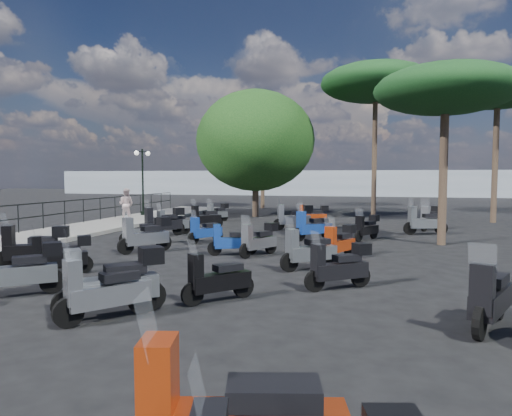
% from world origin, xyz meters
% --- Properties ---
extents(ground, '(120.00, 120.00, 0.00)m').
position_xyz_m(ground, '(0.00, 0.00, 0.00)').
color(ground, black).
rests_on(ground, ground).
extents(sidewalk, '(3.00, 30.00, 0.15)m').
position_xyz_m(sidewalk, '(-6.50, 3.00, 0.07)').
color(sidewalk, slate).
rests_on(sidewalk, ground).
extents(railing, '(0.04, 26.04, 1.10)m').
position_xyz_m(railing, '(-7.80, 2.80, 0.90)').
color(railing, black).
rests_on(railing, sidewalk).
extents(lamp_post_2, '(0.53, 1.04, 3.69)m').
position_xyz_m(lamp_post_2, '(-7.09, 10.70, 2.25)').
color(lamp_post_2, black).
rests_on(lamp_post_2, sidewalk).
extents(pedestrian_far, '(0.77, 0.60, 1.57)m').
position_xyz_m(pedestrian_far, '(-6.48, 7.82, 0.94)').
color(pedestrian_far, '#C1A4A4').
rests_on(pedestrian_far, sidewalk).
extents(scooter_2, '(1.28, 1.03, 1.20)m').
position_xyz_m(scooter_2, '(-1.75, -3.36, 0.45)').
color(scooter_2, black).
rests_on(scooter_2, ground).
extents(scooter_3, '(1.20, 1.49, 1.39)m').
position_xyz_m(scooter_3, '(-1.30, 0.01, 0.53)').
color(scooter_3, black).
rests_on(scooter_3, ground).
extents(scooter_4, '(1.35, 1.45, 1.44)m').
position_xyz_m(scooter_4, '(-2.46, 3.63, 0.54)').
color(scooter_4, black).
rests_on(scooter_4, ground).
extents(scooter_5, '(0.85, 1.40, 1.21)m').
position_xyz_m(scooter_5, '(-2.24, 9.41, 0.45)').
color(scooter_5, black).
rests_on(scooter_5, ground).
extents(scooter_6, '(1.13, 1.38, 1.34)m').
position_xyz_m(scooter_6, '(1.22, -6.18, 0.46)').
color(scooter_6, black).
rests_on(scooter_6, ground).
extents(scooter_7, '(1.40, 1.22, 1.35)m').
position_xyz_m(scooter_7, '(-1.23, -5.26, 0.51)').
color(scooter_7, black).
rests_on(scooter_7, ground).
extents(scooter_8, '(1.65, 1.00, 1.42)m').
position_xyz_m(scooter_8, '(-2.79, -2.98, 0.53)').
color(scooter_8, black).
rests_on(scooter_8, ground).
extents(scooter_9, '(1.34, 0.96, 1.21)m').
position_xyz_m(scooter_9, '(-2.20, 1.48, 0.46)').
color(scooter_9, black).
rests_on(scooter_9, ground).
extents(scooter_10, '(1.06, 1.34, 1.28)m').
position_xyz_m(scooter_10, '(-2.27, 3.98, 0.44)').
color(scooter_10, black).
rests_on(scooter_10, ground).
extents(scooter_11, '(1.20, 1.33, 1.35)m').
position_xyz_m(scooter_11, '(-1.77, 6.37, 0.47)').
color(scooter_11, black).
rests_on(scooter_11, ground).
extents(scooter_12, '(1.51, 1.36, 1.48)m').
position_xyz_m(scooter_12, '(1.20, -5.90, 0.56)').
color(scooter_12, black).
rests_on(scooter_12, ground).
extents(scooter_13, '(1.39, 0.77, 1.18)m').
position_xyz_m(scooter_13, '(1.38, 0.17, 0.41)').
color(scooter_13, black).
rests_on(scooter_13, ground).
extents(scooter_14, '(0.89, 1.32, 1.19)m').
position_xyz_m(scooter_14, '(-0.23, 2.27, 0.41)').
color(scooter_14, black).
rests_on(scooter_14, ground).
extents(scooter_15, '(1.36, 1.21, 1.37)m').
position_xyz_m(scooter_15, '(3.31, 3.88, 0.47)').
color(scooter_15, black).
rests_on(scooter_15, ground).
extents(scooter_16, '(1.69, 0.91, 1.42)m').
position_xyz_m(scooter_16, '(2.13, 6.86, 0.53)').
color(scooter_16, black).
rests_on(scooter_16, ground).
extents(scooter_18, '(1.09, 1.16, 1.20)m').
position_xyz_m(scooter_18, '(2.61, -4.67, 0.41)').
color(scooter_18, black).
rests_on(scooter_18, ground).
extents(scooter_19, '(0.90, 1.41, 1.23)m').
position_xyz_m(scooter_19, '(2.20, 0.27, 0.46)').
color(scooter_19, black).
rests_on(scooter_19, ground).
extents(scooter_20, '(1.34, 1.16, 1.33)m').
position_xyz_m(scooter_20, '(3.88, -1.39, 0.46)').
color(scooter_20, black).
rests_on(scooter_20, ground).
extents(scooter_21, '(0.89, 1.34, 1.18)m').
position_xyz_m(scooter_21, '(5.22, 4.42, 0.44)').
color(scooter_21, black).
rests_on(scooter_21, ground).
extents(scooter_22, '(1.49, 0.80, 1.25)m').
position_xyz_m(scooter_22, '(2.70, 8.87, 0.47)').
color(scooter_22, black).
rests_on(scooter_22, ground).
extents(scooter_24, '(0.92, 1.62, 1.38)m').
position_xyz_m(scooter_24, '(7.12, -5.11, 0.48)').
color(scooter_24, black).
rests_on(scooter_24, ground).
extents(scooter_25, '(1.32, 1.05, 1.23)m').
position_xyz_m(scooter_25, '(4.74, -3.16, 0.46)').
color(scooter_25, black).
rests_on(scooter_25, ground).
extents(scooter_26, '(0.86, 1.42, 1.22)m').
position_xyz_m(scooter_26, '(4.52, 0.37, 0.46)').
color(scooter_26, black).
rests_on(scooter_26, ground).
extents(scooter_27, '(1.75, 0.85, 1.45)m').
position_xyz_m(scooter_27, '(7.44, 6.57, 0.50)').
color(scooter_27, black).
rests_on(scooter_27, ground).
extents(scooter_28, '(1.00, 1.54, 1.35)m').
position_xyz_m(scooter_28, '(7.85, 8.27, 0.51)').
color(scooter_28, black).
rests_on(scooter_28, ground).
extents(broadleaf_tree, '(6.76, 6.76, 7.21)m').
position_xyz_m(broadleaf_tree, '(-1.09, 12.80, 4.34)').
color(broadleaf_tree, '#38281E').
rests_on(broadleaf_tree, ground).
extents(pine_0, '(6.07, 6.07, 8.53)m').
position_xyz_m(pine_0, '(5.49, 13.82, 7.44)').
color(pine_0, '#38281E').
rests_on(pine_0, ground).
extents(pine_1, '(5.37, 5.37, 7.54)m').
position_xyz_m(pine_1, '(11.32, 12.48, 6.57)').
color(pine_1, '#38281E').
rests_on(pine_1, ground).
extents(pine_2, '(5.52, 5.52, 7.14)m').
position_xyz_m(pine_2, '(-2.31, 19.68, 6.15)').
color(pine_2, '#38281E').
rests_on(pine_2, ground).
extents(pine_3, '(4.69, 4.69, 6.02)m').
position_xyz_m(pine_3, '(7.69, 3.90, 5.17)').
color(pine_3, '#38281E').
rests_on(pine_3, ground).
extents(distant_hills, '(70.00, 8.00, 3.00)m').
position_xyz_m(distant_hills, '(0.00, 45.00, 1.50)').
color(distant_hills, gray).
rests_on(distant_hills, ground).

